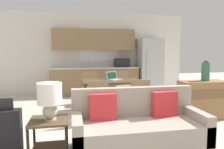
{
  "coord_description": "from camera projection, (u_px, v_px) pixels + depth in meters",
  "views": [
    {
      "loc": [
        -0.77,
        -2.88,
        1.43
      ],
      "look_at": [
        0.06,
        1.5,
        0.95
      ],
      "focal_mm": 35.0,
      "sensor_mm": 36.0,
      "label": 1
    }
  ],
  "objects": [
    {
      "name": "dining_chair_far_right",
      "position": [
        122.0,
        85.0,
        6.09
      ],
      "size": [
        0.44,
        0.44,
        0.85
      ],
      "rotation": [
        0.0,
        0.0,
        0.05
      ],
      "color": "#997A56",
      "rests_on": "ground_plane"
    },
    {
      "name": "credenza",
      "position": [
        203.0,
        100.0,
        4.65
      ],
      "size": [
        0.98,
        0.46,
        0.8
      ],
      "color": "olive",
      "rests_on": "ground_plane"
    },
    {
      "name": "side_table",
      "position": [
        49.0,
        132.0,
        2.95
      ],
      "size": [
        0.5,
        0.5,
        0.51
      ],
      "color": "brown",
      "rests_on": "ground_plane"
    },
    {
      "name": "laptop",
      "position": [
        114.0,
        78.0,
        5.33
      ],
      "size": [
        0.41,
        0.39,
        0.2
      ],
      "rotation": [
        0.0,
        0.0,
        0.58
      ],
      "color": "#B7BABC",
      "rests_on": "dining_table"
    },
    {
      "name": "dining_chair_far_left",
      "position": [
        90.0,
        86.0,
        5.92
      ],
      "size": [
        0.42,
        0.42,
        0.85
      ],
      "rotation": [
        0.0,
        0.0,
        0.01
      ],
      "color": "#997A56",
      "rests_on": "ground_plane"
    },
    {
      "name": "couch",
      "position": [
        137.0,
        125.0,
        3.27
      ],
      "size": [
        1.93,
        0.8,
        0.86
      ],
      "color": "#3D2D1E",
      "rests_on": "ground_plane"
    },
    {
      "name": "refrigerator",
      "position": [
        149.0,
        66.0,
        7.47
      ],
      "size": [
        0.77,
        0.78,
        1.85
      ],
      "color": "#B7BABC",
      "rests_on": "ground_plane"
    },
    {
      "name": "vase",
      "position": [
        206.0,
        71.0,
        4.61
      ],
      "size": [
        0.17,
        0.17,
        0.43
      ],
      "color": "#336047",
      "rests_on": "credenza"
    },
    {
      "name": "suitcase",
      "position": [
        5.0,
        133.0,
        2.92
      ],
      "size": [
        0.42,
        0.22,
        0.81
      ],
      "color": "black",
      "rests_on": "ground_plane"
    },
    {
      "name": "dining_table",
      "position": [
        112.0,
        83.0,
        5.24
      ],
      "size": [
        1.39,
        0.8,
        0.73
      ],
      "color": "brown",
      "rests_on": "ground_plane"
    },
    {
      "name": "kitchen_counter",
      "position": [
        95.0,
        69.0,
        7.26
      ],
      "size": [
        2.89,
        0.65,
        2.15
      ],
      "color": "#8E704C",
      "rests_on": "ground_plane"
    },
    {
      "name": "wall_back",
      "position": [
        94.0,
        53.0,
        7.49
      ],
      "size": [
        6.4,
        0.07,
        2.7
      ],
      "color": "silver",
      "rests_on": "ground_plane"
    },
    {
      "name": "table_lamp",
      "position": [
        50.0,
        97.0,
        2.89
      ],
      "size": [
        0.32,
        0.32,
        0.5
      ],
      "color": "#B2A893",
      "rests_on": "side_table"
    },
    {
      "name": "dining_chair_near_left",
      "position": [
        97.0,
        97.0,
        4.42
      ],
      "size": [
        0.43,
        0.43,
        0.85
      ],
      "rotation": [
        0.0,
        0.0,
        3.16
      ],
      "color": "#997A56",
      "rests_on": "ground_plane"
    },
    {
      "name": "dining_chair_near_right",
      "position": [
        139.0,
        96.0,
        4.6
      ],
      "size": [
        0.45,
        0.45,
        0.85
      ],
      "rotation": [
        0.0,
        0.0,
        3.07
      ],
      "color": "#997A56",
      "rests_on": "ground_plane"
    }
  ]
}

